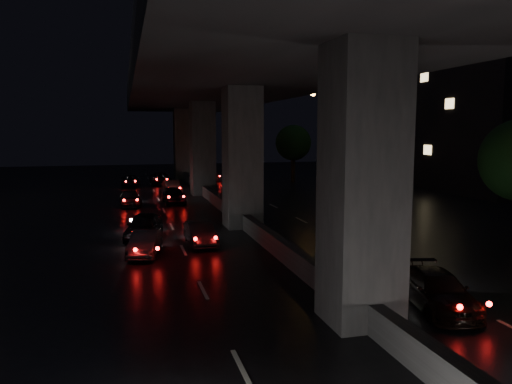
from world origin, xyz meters
name	(u,v)px	position (x,y,z in m)	size (l,w,h in m)	color
ground	(266,245)	(0.00, 0.00, 0.00)	(120.00, 120.00, 0.00)	black
viaduct	(242,81)	(0.00, 5.00, 8.34)	(12.00, 80.00, 10.50)	#313134
median_barrier	(242,219)	(0.00, 5.00, 0.42)	(0.45, 70.00, 0.85)	#313134
building_right_far	(473,110)	(27.00, 20.00, 7.50)	(12.00, 22.00, 15.00)	black
tree_c	(362,148)	(11.00, 12.00, 4.20)	(3.80, 3.80, 6.12)	black
tree_d	(293,143)	(11.00, 28.00, 4.20)	(3.80, 3.80, 6.12)	black
streetlight_far	(330,129)	(10.97, 18.00, 5.66)	(2.52, 0.44, 9.00)	#2D2D33
car_3	(437,291)	(2.87, -9.65, 0.57)	(1.61, 3.96, 1.15)	black
car_4	(145,243)	(-5.76, -0.42, 0.54)	(1.15, 3.30, 1.09)	#27272A
car_5	(200,233)	(-3.06, 0.99, 0.56)	(1.18, 3.40, 1.12)	black
car_6	(144,226)	(-5.67, 3.05, 0.66)	(1.55, 3.85, 1.31)	black
car_7	(130,198)	(-6.21, 14.88, 0.54)	(1.52, 3.74, 1.08)	black
car_8	(174,195)	(-2.99, 15.21, 0.64)	(1.50, 3.74, 1.27)	black
car_9	(172,187)	(-2.61, 20.91, 0.60)	(1.27, 3.63, 1.20)	#544C49
car_10	(161,179)	(-3.03, 28.98, 0.61)	(2.01, 4.36, 1.21)	black
car_11	(130,181)	(-6.05, 28.25, 0.54)	(1.79, 3.88, 1.08)	black
car_12	(213,176)	(2.88, 31.52, 0.54)	(1.27, 3.17, 1.08)	slate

